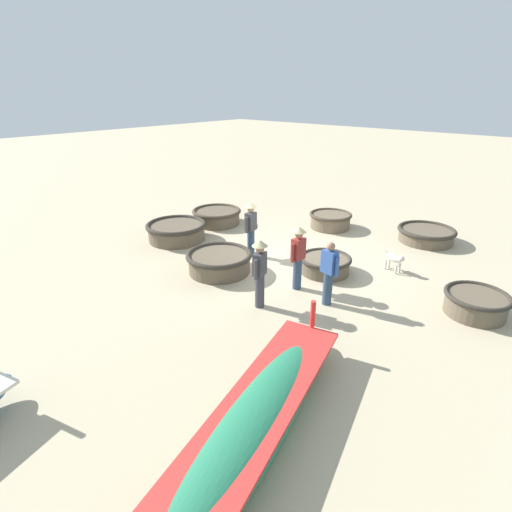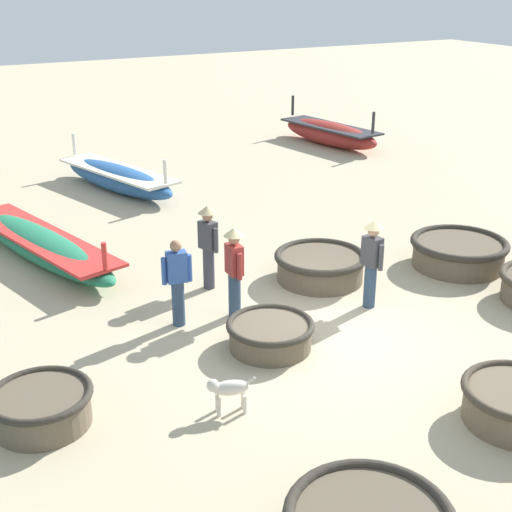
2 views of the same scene
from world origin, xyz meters
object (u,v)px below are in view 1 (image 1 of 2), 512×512
object	(u,v)px
coracle_tilted	(330,220)
coracle_far_right	(426,234)
coracle_far_left	(219,261)
coracle_upturned	(476,303)
long_boat_blue_hull	(250,429)
coracle_beside_post	(217,216)
fisherman_by_coracle	(251,226)
dog	(395,259)
coracle_center	(176,231)
coracle_front_right	(325,264)
fisherman_crouching	(298,254)
fisherman_with_hat	(329,272)
fisherman_standing_left	(260,269)

from	to	relation	value
coracle_tilted	coracle_far_right	xyz separation A→B (m)	(-3.15, -0.88, -0.04)
coracle_far_left	coracle_upturned	xyz separation A→B (m)	(-5.99, -2.25, -0.03)
coracle_far_left	long_boat_blue_hull	bearing A→B (deg)	140.30
coracle_far_left	coracle_beside_post	distance (m)	4.28
coracle_upturned	fisherman_by_coracle	size ratio (longest dim) A/B	0.85
coracle_beside_post	coracle_upturned	bearing A→B (deg)	176.01
coracle_tilted	coracle_beside_post	bearing A→B (deg)	34.81
long_boat_blue_hull	dog	size ratio (longest dim) A/B	8.56
coracle_tilted	coracle_beside_post	world-z (taller)	same
coracle_center	coracle_front_right	xyz separation A→B (m)	(-5.12, -1.11, -0.07)
coracle_front_right	coracle_tilted	bearing A→B (deg)	-60.50
coracle_center	dog	distance (m)	6.98
coracle_center	coracle_upturned	world-z (taller)	coracle_center
coracle_upturned	dog	xyz separation A→B (m)	(2.33, -0.96, 0.09)
coracle_center	coracle_front_right	world-z (taller)	coracle_center
coracle_far_left	coracle_upturned	size ratio (longest dim) A/B	1.30
coracle_tilted	coracle_front_right	xyz separation A→B (m)	(-1.92, 3.39, -0.04)
coracle_far_right	fisherman_crouching	xyz separation A→B (m)	(1.25, 5.57, 0.70)
coracle_upturned	long_boat_blue_hull	bearing A→B (deg)	77.00
fisherman_crouching	fisherman_with_hat	bearing A→B (deg)	170.06
coracle_beside_post	fisherman_crouching	distance (m)	5.87
coracle_front_right	fisherman_crouching	bearing A→B (deg)	89.38
long_boat_blue_hull	fisherman_by_coracle	xyz separation A→B (m)	(4.71, -5.26, 0.64)
coracle_far_right	long_boat_blue_hull	bearing A→B (deg)	96.43
long_boat_blue_hull	coracle_far_left	bearing A→B (deg)	-39.70
fisherman_standing_left	dog	distance (m)	4.27
coracle_upturned	long_boat_blue_hull	world-z (taller)	long_boat_blue_hull
coracle_beside_post	coracle_upturned	xyz separation A→B (m)	(-9.14, 0.64, -0.02)
coracle_beside_post	fisherman_by_coracle	size ratio (longest dim) A/B	1.09
coracle_tilted	fisherman_with_hat	xyz separation A→B (m)	(-2.91, 4.87, 0.54)
long_boat_blue_hull	fisherman_crouching	bearing A→B (deg)	-61.76
long_boat_blue_hull	dog	bearing A→B (deg)	-82.42
coracle_far_right	long_boat_blue_hull	world-z (taller)	long_boat_blue_hull
fisherman_standing_left	dog	size ratio (longest dim) A/B	2.51
coracle_tilted	dog	bearing A→B (deg)	148.06
coracle_upturned	fisherman_crouching	bearing A→B (deg)	23.59
coracle_far_right	coracle_upturned	bearing A→B (deg)	122.78
coracle_upturned	fisherman_with_hat	size ratio (longest dim) A/B	0.90
coracle_beside_post	fisherman_standing_left	distance (m)	6.40
fisherman_crouching	fisherman_standing_left	size ratio (longest dim) A/B	1.00
fisherman_by_coracle	fisherman_standing_left	xyz separation A→B (m)	(-2.22, 2.16, 0.00)
coracle_far_right	coracle_front_right	size ratio (longest dim) A/B	1.28
coracle_tilted	fisherman_crouching	size ratio (longest dim) A/B	0.92
fisherman_crouching	fisherman_by_coracle	xyz separation A→B (m)	(2.33, -0.84, 0.00)
coracle_center	long_boat_blue_hull	world-z (taller)	long_boat_blue_hull
coracle_center	coracle_beside_post	bearing A→B (deg)	-83.07
coracle_upturned	dog	world-z (taller)	dog
coracle_far_left	long_boat_blue_hull	world-z (taller)	long_boat_blue_hull
coracle_tilted	coracle_far_left	world-z (taller)	coracle_far_left
long_boat_blue_hull	fisherman_crouching	world-z (taller)	fisherman_crouching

